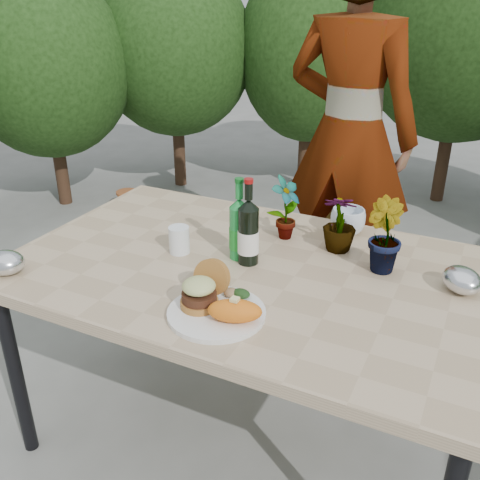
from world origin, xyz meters
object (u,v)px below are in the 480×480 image
at_px(dinner_plate, 217,313).
at_px(person, 349,135).
at_px(patio_table, 250,281).
at_px(wine_bottle, 248,233).

xyz_separation_m(dinner_plate, person, (-0.04, 1.46, 0.17)).
bearing_deg(person, dinner_plate, 99.59).
bearing_deg(person, patio_table, 98.06).
bearing_deg(wine_bottle, patio_table, -72.48).
height_order(patio_table, person, person).
xyz_separation_m(wine_bottle, person, (0.02, 1.13, 0.07)).
height_order(wine_bottle, person, person).
bearing_deg(patio_table, wine_bottle, 132.17).
bearing_deg(dinner_plate, wine_bottle, 99.84).
height_order(patio_table, dinner_plate, dinner_plate).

